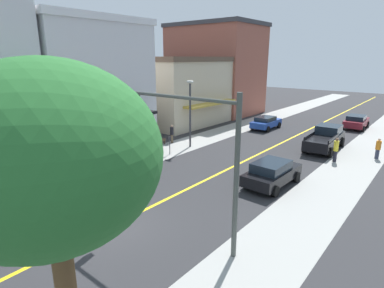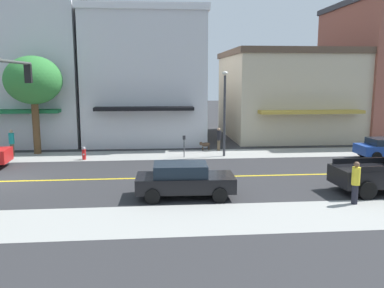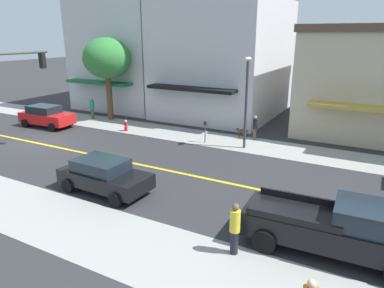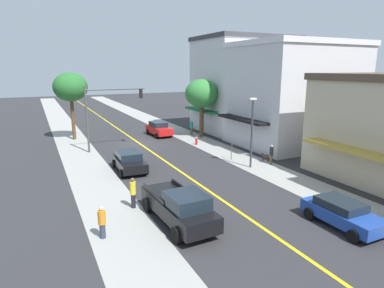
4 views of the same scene
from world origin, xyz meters
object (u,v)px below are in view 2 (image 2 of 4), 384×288
black_sedan_right_curb (184,179)px  small_dog (205,145)px  traffic_light_mast (4,101)px  pedestrian_black_shirt (219,138)px  parking_meter (184,143)px  pedestrian_teal_shirt (12,142)px  street_tree_right_corner (33,81)px  fire_hydrant (84,153)px  pedestrian_yellow_shirt (356,182)px  street_lamp (225,103)px

black_sedan_right_curb → small_dog: size_ratio=5.08×
traffic_light_mast → pedestrian_black_shirt: bearing=-43.4°
parking_meter → pedestrian_teal_shirt: bearing=-98.1°
street_tree_right_corner → fire_hydrant: (2.43, 3.57, -4.58)m
parking_meter → traffic_light_mast: bearing=-41.5°
fire_hydrant → pedestrian_yellow_shirt: bearing=50.9°
traffic_light_mast → street_lamp: bearing=-49.3°
street_lamp → black_sedan_right_curb: 10.11m
traffic_light_mast → small_dog: size_ratio=7.32×
traffic_light_mast → street_lamp: (-9.23, 10.74, -0.75)m
street_tree_right_corner → street_lamp: 13.00m
fire_hydrant → small_dog: bearing=107.8°
fire_hydrant → pedestrian_black_shirt: pedestrian_black_shirt is taller
pedestrian_black_shirt → pedestrian_yellow_shirt: bearing=-152.9°
street_lamp → small_dog: 4.00m
street_tree_right_corner → fire_hydrant: 6.30m
pedestrian_black_shirt → parking_meter: bearing=141.1°
black_sedan_right_curb → pedestrian_yellow_shirt: pedestrian_yellow_shirt is taller
black_sedan_right_curb → street_lamp: bearing=71.5°
traffic_light_mast → parking_meter: bearing=-41.5°
pedestrian_black_shirt → street_lamp: bearing=-168.0°
traffic_light_mast → pedestrian_black_shirt: 15.96m
fire_hydrant → pedestrian_yellow_shirt: pedestrian_yellow_shirt is taller
street_tree_right_corner → pedestrian_teal_shirt: bearing=-69.3°
street_tree_right_corner → fire_hydrant: street_tree_right_corner is taller
fire_hydrant → black_sedan_right_curb: 10.53m
fire_hydrant → black_sedan_right_curb: size_ratio=0.19×
traffic_light_mast → black_sedan_right_curb: 8.17m
black_sedan_right_curb → fire_hydrant: bearing=125.3°
traffic_light_mast → pedestrian_yellow_shirt: 14.89m
street_lamp → pedestrian_teal_shirt: street_lamp is taller
fire_hydrant → traffic_light_mast: 9.81m
street_tree_right_corner → parking_meter: 11.06m
traffic_light_mast → black_sedan_right_curb: (-0.11, 7.38, -3.51)m
street_lamp → pedestrian_yellow_shirt: 11.70m
pedestrian_teal_shirt → small_dog: pedestrian_teal_shirt is taller
fire_hydrant → small_dog: size_ratio=0.99×
parking_meter → street_lamp: (-0.14, 2.71, 2.60)m
black_sedan_right_curb → pedestrian_black_shirt: pedestrian_black_shirt is taller
street_tree_right_corner → pedestrian_yellow_shirt: bearing=51.9°
street_tree_right_corner → small_dog: size_ratio=7.78×
pedestrian_black_shirt → pedestrian_teal_shirt: size_ratio=0.94×
traffic_light_mast → black_sedan_right_curb: bearing=-89.2°
pedestrian_yellow_shirt → pedestrian_teal_shirt: bearing=-36.6°
street_tree_right_corner → parking_meter: size_ratio=4.61×
street_lamp → black_sedan_right_curb: size_ratio=1.29×
fire_hydrant → traffic_light_mast: size_ratio=0.13×
street_tree_right_corner → parking_meter: bearing=77.6°
street_tree_right_corner → pedestrian_teal_shirt: street_tree_right_corner is taller
parking_meter → traffic_light_mast: (9.09, -8.03, 3.35)m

